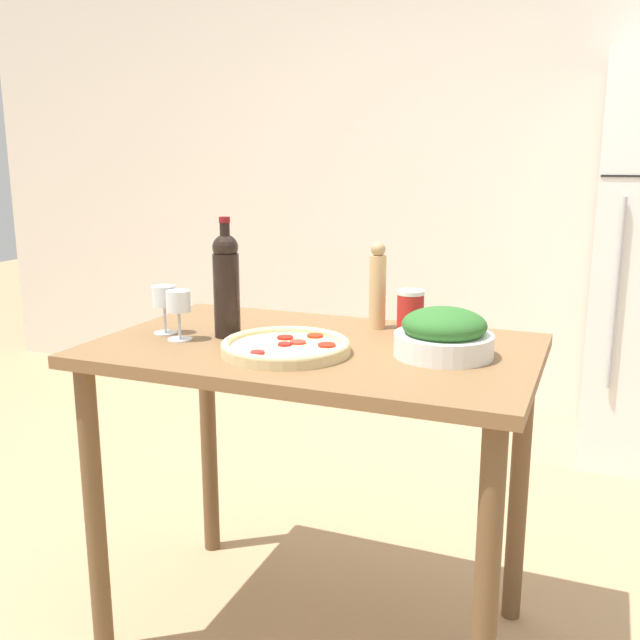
% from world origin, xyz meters
% --- Properties ---
extents(ground_plane, '(14.00, 14.00, 0.00)m').
position_xyz_m(ground_plane, '(0.00, 0.00, 0.00)').
color(ground_plane, tan).
extents(wall_back, '(6.40, 0.06, 2.60)m').
position_xyz_m(wall_back, '(0.00, 2.20, 1.30)').
color(wall_back, silver).
rests_on(wall_back, ground_plane).
extents(prep_counter, '(1.18, 0.73, 0.89)m').
position_xyz_m(prep_counter, '(0.00, 0.00, 0.76)').
color(prep_counter, brown).
rests_on(prep_counter, ground_plane).
extents(wine_bottle, '(0.07, 0.07, 0.34)m').
position_xyz_m(wine_bottle, '(-0.26, -0.01, 1.05)').
color(wine_bottle, black).
rests_on(wine_bottle, prep_counter).
extents(wine_glass_near, '(0.07, 0.07, 0.14)m').
position_xyz_m(wine_glass_near, '(-0.37, -0.10, 0.99)').
color(wine_glass_near, silver).
rests_on(wine_glass_near, prep_counter).
extents(wine_glass_far, '(0.07, 0.07, 0.14)m').
position_xyz_m(wine_glass_far, '(-0.45, -0.05, 0.99)').
color(wine_glass_far, silver).
rests_on(wine_glass_far, prep_counter).
extents(pepper_mill, '(0.05, 0.05, 0.26)m').
position_xyz_m(pepper_mill, '(0.10, 0.24, 1.02)').
color(pepper_mill, tan).
rests_on(pepper_mill, prep_counter).
extents(salad_bowl, '(0.25, 0.25, 0.13)m').
position_xyz_m(salad_bowl, '(0.35, 0.01, 0.95)').
color(salad_bowl, white).
rests_on(salad_bowl, prep_counter).
extents(homemade_pizza, '(0.34, 0.34, 0.04)m').
position_xyz_m(homemade_pizza, '(-0.04, -0.11, 0.91)').
color(homemade_pizza, '#DBC189').
rests_on(homemade_pizza, prep_counter).
extents(salt_canister, '(0.08, 0.08, 0.13)m').
position_xyz_m(salt_canister, '(0.21, 0.21, 0.96)').
color(salt_canister, '#B2231E').
rests_on(salt_canister, prep_counter).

